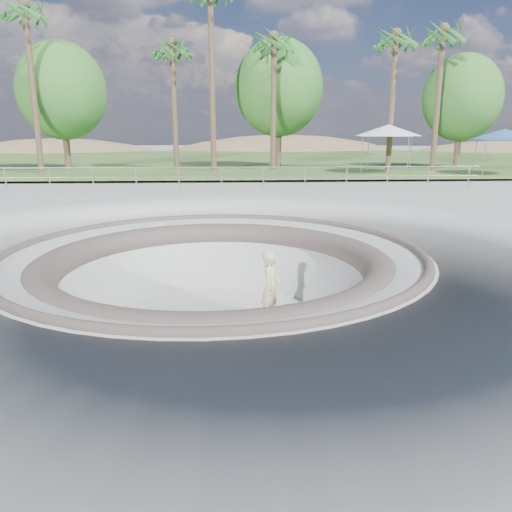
% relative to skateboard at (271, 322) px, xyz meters
% --- Properties ---
extents(ground, '(180.00, 180.00, 0.00)m').
position_rel_skateboard_xyz_m(ground, '(-1.40, 0.02, 1.84)').
color(ground, '#A1A29D').
rests_on(ground, ground).
extents(skate_bowl, '(14.00, 14.00, 4.10)m').
position_rel_skateboard_xyz_m(skate_bowl, '(-1.40, 0.02, 0.01)').
color(skate_bowl, '#A1A29D').
rests_on(skate_bowl, ground).
extents(grass_strip, '(180.00, 36.00, 0.12)m').
position_rel_skateboard_xyz_m(grass_strip, '(-1.40, 34.02, 2.06)').
color(grass_strip, '#315923').
rests_on(grass_strip, ground).
extents(distant_hills, '(103.20, 45.00, 28.60)m').
position_rel_skateboard_xyz_m(distant_hills, '(2.37, 57.19, -5.18)').
color(distant_hills, brown).
rests_on(distant_hills, ground).
extents(safety_railing, '(25.00, 0.06, 1.03)m').
position_rel_skateboard_xyz_m(safety_railing, '(-1.40, 12.02, 2.53)').
color(safety_railing, gray).
rests_on(safety_railing, ground).
extents(skateboard, '(0.79, 0.51, 0.08)m').
position_rel_skateboard_xyz_m(skateboard, '(0.00, 0.00, 0.00)').
color(skateboard, olive).
rests_on(skateboard, ground).
extents(skater, '(0.65, 0.77, 1.81)m').
position_rel_skateboard_xyz_m(skater, '(0.00, 0.00, 0.92)').
color(skater, beige).
rests_on(skater, skateboard).
extents(canopy_white, '(5.30, 5.30, 2.91)m').
position_rel_skateboard_xyz_m(canopy_white, '(8.87, 19.60, 4.66)').
color(canopy_white, gray).
rests_on(canopy_white, ground).
extents(canopy_blue, '(5.10, 5.10, 2.66)m').
position_rel_skateboard_xyz_m(canopy_blue, '(15.40, 18.02, 4.44)').
color(canopy_blue, gray).
rests_on(canopy_blue, ground).
extents(palm_a, '(2.60, 2.60, 10.55)m').
position_rel_skateboard_xyz_m(palm_a, '(-12.76, 20.29, 11.16)').
color(palm_a, brown).
rests_on(palm_a, ground).
extents(palm_b, '(2.60, 2.60, 9.05)m').
position_rel_skateboard_xyz_m(palm_b, '(-4.71, 23.65, 9.77)').
color(palm_b, brown).
rests_on(palm_b, ground).
extents(palm_d, '(2.60, 2.60, 9.21)m').
position_rel_skateboard_xyz_m(palm_d, '(1.88, 21.86, 9.92)').
color(palm_d, brown).
rests_on(palm_d, ground).
extents(palm_e, '(2.60, 2.60, 9.36)m').
position_rel_skateboard_xyz_m(palm_e, '(9.57, 21.44, 10.05)').
color(palm_e, brown).
rests_on(palm_e, ground).
extents(palm_f, '(2.60, 2.60, 9.57)m').
position_rel_skateboard_xyz_m(palm_f, '(12.32, 20.81, 10.25)').
color(palm_f, brown).
rests_on(palm_f, ground).
extents(bushy_tree_left, '(5.78, 5.25, 8.33)m').
position_rel_skateboard_xyz_m(bushy_tree_left, '(-11.96, 23.08, 7.18)').
color(bushy_tree_left, brown).
rests_on(bushy_tree_left, ground).
extents(bushy_tree_mid, '(6.23, 5.66, 8.99)m').
position_rel_skateboard_xyz_m(bushy_tree_mid, '(2.56, 25.22, 7.58)').
color(bushy_tree_mid, brown).
rests_on(bushy_tree_mid, ground).
extents(bushy_tree_right, '(5.42, 4.92, 7.81)m').
position_rel_skateboard_xyz_m(bushy_tree_right, '(15.17, 23.56, 6.85)').
color(bushy_tree_right, brown).
rests_on(bushy_tree_right, ground).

